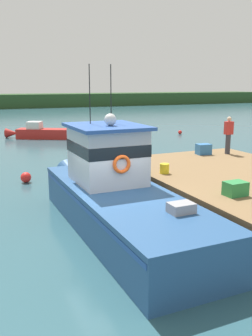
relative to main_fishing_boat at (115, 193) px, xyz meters
The scene contains 10 objects.
ground_plane 1.06m from the main_fishing_boat, 126.84° to the right, with size 200.00×200.00×0.00m, color #2D5660.
dock 4.61m from the main_fishing_boat, ahead, with size 6.00×9.00×1.20m.
main_fishing_boat is the anchor object (origin of this frame).
crate_single_by_cleat 3.46m from the main_fishing_boat, 38.21° to the right, with size 0.60×0.44×0.39m, color #2D8442.
crate_stack_near_edge 6.50m from the main_fishing_boat, 30.94° to the left, with size 0.60×0.44×0.46m, color #3370B2.
bait_bucket 2.44m from the main_fishing_boat, 22.86° to the left, with size 0.32×0.32×0.34m, color yellow.
deckhand_by_the_boat 7.35m from the main_fishing_boat, 24.54° to the left, with size 0.36×0.22×1.63m.
moored_boat_outer_mooring 19.77m from the main_fishing_boat, 85.20° to the left, with size 5.00×3.48×1.32m.
mooring_buoy_outer 6.50m from the main_fishing_boat, 104.64° to the left, with size 0.46×0.46×0.46m, color red.
mooring_buoy_inshore 21.69m from the main_fishing_boat, 52.59° to the left, with size 0.33×0.33×0.33m, color red.
Camera 1 is at (-3.87, -9.60, 4.20)m, focal length 39.75 mm.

